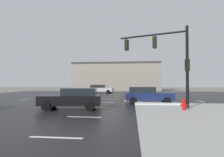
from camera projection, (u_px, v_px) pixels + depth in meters
ground_plane at (107, 101)px, 20.58m from camera, size 120.00×120.00×0.00m
road_asphalt at (107, 100)px, 20.58m from camera, size 44.00×44.00×0.02m
snow_strip_curbside at (158, 104)px, 16.07m from camera, size 4.00×1.60×0.06m
lane_markings at (117, 102)px, 19.08m from camera, size 36.15×36.15×0.01m
traffic_signal_mast at (167, 54)px, 14.52m from camera, size 5.27×2.10×6.18m
fire_hydrant at (184, 104)px, 12.56m from camera, size 0.48×0.26×0.79m
strip_building_background at (117, 77)px, 46.44m from camera, size 20.98×8.00×6.88m
sedan_navy at (147, 95)px, 17.79m from camera, size 4.55×2.04×1.58m
sedan_black at (73, 98)px, 13.81m from camera, size 4.68×2.44×1.58m
sedan_silver at (100, 89)px, 34.57m from camera, size 4.68×2.42×1.58m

